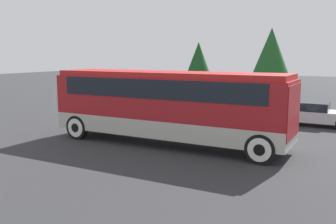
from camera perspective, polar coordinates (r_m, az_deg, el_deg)
ground_plane at (r=16.73m, az=0.00°, el=-4.90°), size 120.00×120.00×0.00m
tour_bus at (r=16.33m, az=0.30°, el=1.69°), size 10.65×2.60×3.21m
parked_car_near at (r=23.38m, az=9.08°, el=0.58°), size 4.12×1.95×1.34m
parked_car_mid at (r=22.55m, az=20.67°, el=-0.17°), size 4.52×1.79×1.31m
tree_center at (r=39.94m, az=15.45°, el=9.04°), size 3.52×3.52×6.66m
tree_right at (r=40.25m, az=4.67°, el=8.15°), size 2.54×2.54×5.29m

